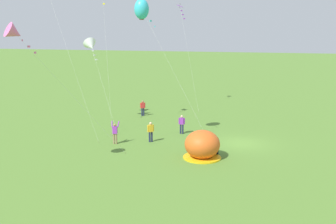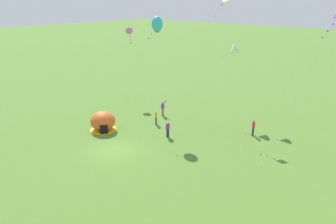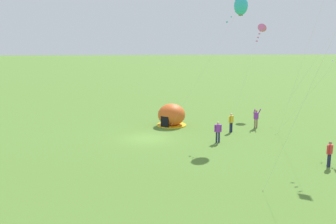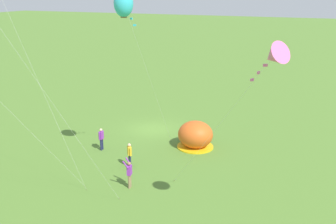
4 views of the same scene
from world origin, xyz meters
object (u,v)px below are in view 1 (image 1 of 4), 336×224
(person_flying_kite, at_px, (115,132))
(person_with_toddler, at_px, (151,131))
(popup_tent, at_px, (202,145))
(kite_cyan, at_px, (142,9))
(kite_pink, at_px, (14,33))
(kite_white, at_px, (91,46))
(person_far_back, at_px, (143,107))
(person_center_field, at_px, (182,123))
(kite_purple, at_px, (181,11))

(person_flying_kite, bearing_deg, person_with_toddler, -62.02)
(popup_tent, height_order, person_flying_kite, popup_tent)
(person_with_toddler, xyz_separation_m, kite_cyan, (-0.24, 0.58, 9.94))
(popup_tent, bearing_deg, kite_pink, 123.44)
(kite_white, xyz_separation_m, kite_cyan, (-4.96, -7.18, 3.09))
(popup_tent, distance_m, kite_pink, 14.75)
(person_flying_kite, xyz_separation_m, kite_pink, (-8.39, 2.58, 8.09))
(person_far_back, bearing_deg, kite_cyan, -159.41)
(kite_white, bearing_deg, kite_cyan, -124.66)
(popup_tent, relative_size, kite_cyan, 0.24)
(person_center_field, relative_size, person_flying_kite, 0.91)
(person_far_back, relative_size, person_with_toddler, 1.00)
(kite_white, bearing_deg, person_center_field, -97.93)
(person_flying_kite, height_order, person_far_back, person_flying_kite)
(person_with_toddler, bearing_deg, kite_cyan, 112.30)
(person_with_toddler, relative_size, kite_cyan, 0.15)
(popup_tent, height_order, person_with_toddler, popup_tent)
(person_flying_kite, bearing_deg, person_center_field, -42.88)
(popup_tent, bearing_deg, kite_cyan, 63.96)
(popup_tent, distance_m, person_far_back, 15.78)
(kite_purple, bearing_deg, popup_tent, -160.55)
(person_with_toddler, xyz_separation_m, kite_purple, (16.53, 1.83, 10.65))
(person_center_field, distance_m, kite_white, 11.84)
(person_flying_kite, relative_size, kite_white, 0.22)
(kite_white, bearing_deg, person_flying_kite, -140.11)
(kite_purple, bearing_deg, person_far_back, 160.08)
(person_center_field, height_order, kite_pink, kite_pink)
(kite_cyan, height_order, kite_purple, kite_purple)
(person_flying_kite, distance_m, person_far_back, 11.21)
(kite_white, xyz_separation_m, kite_pink, (-14.52, -2.54, 1.28))
(person_flying_kite, bearing_deg, kite_pink, 162.90)
(person_with_toddler, xyz_separation_m, kite_pink, (-9.80, 5.22, 8.12))
(person_center_field, xyz_separation_m, person_with_toddler, (-3.39, 1.81, 0.00))
(person_flying_kite, height_order, kite_white, kite_white)
(person_far_back, bearing_deg, person_flying_kite, -171.43)
(kite_cyan, bearing_deg, person_with_toddler, -67.70)
(popup_tent, height_order, person_far_back, popup_tent)
(kite_white, bearing_deg, person_far_back, -34.76)
(person_far_back, height_order, person_with_toddler, same)
(popup_tent, distance_m, person_with_toddler, 5.89)
(person_center_field, xyz_separation_m, kite_purple, (13.15, 3.64, 10.65))
(kite_pink, xyz_separation_m, kite_cyan, (9.56, -4.64, 1.82))
(kite_pink, bearing_deg, kite_cyan, -25.90)
(person_far_back, relative_size, kite_cyan, 0.15)
(person_center_field, bearing_deg, kite_purple, 15.47)
(person_far_back, height_order, kite_cyan, kite_cyan)
(person_center_field, xyz_separation_m, person_flying_kite, (-4.79, 4.45, 0.03))
(person_center_field, xyz_separation_m, kite_white, (1.33, 9.57, 6.85))
(person_flying_kite, distance_m, kite_cyan, 10.18)
(popup_tent, xyz_separation_m, kite_pink, (-6.80, 10.29, 8.09))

